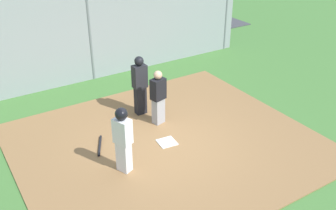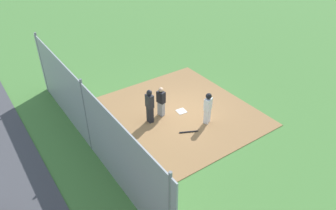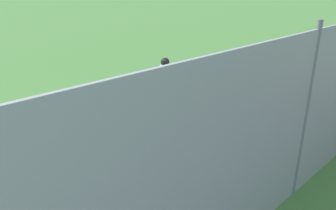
# 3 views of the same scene
# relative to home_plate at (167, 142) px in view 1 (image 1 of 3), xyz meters

# --- Properties ---
(ground_plane) EXTENTS (140.00, 140.00, 0.00)m
(ground_plane) POSITION_rel_home_plate_xyz_m (0.00, 0.00, -0.04)
(ground_plane) COLOR #477A38
(dirt_infield) EXTENTS (7.20, 6.40, 0.03)m
(dirt_infield) POSITION_rel_home_plate_xyz_m (0.00, 0.00, -0.03)
(dirt_infield) COLOR olive
(dirt_infield) RESTS_ON ground_plane
(home_plate) EXTENTS (0.48, 0.48, 0.02)m
(home_plate) POSITION_rel_home_plate_xyz_m (0.00, 0.00, 0.00)
(home_plate) COLOR white
(home_plate) RESTS_ON dirt_infield
(catcher) EXTENTS (0.43, 0.34, 1.53)m
(catcher) POSITION_rel_home_plate_xyz_m (-0.34, -0.97, 0.78)
(catcher) COLOR #9E9EA3
(catcher) RESTS_ON dirt_infield
(umpire) EXTENTS (0.39, 0.27, 1.72)m
(umpire) POSITION_rel_home_plate_xyz_m (-0.18, -1.70, 0.89)
(umpire) COLOR black
(umpire) RESTS_ON dirt_infield
(runner) EXTENTS (0.39, 0.45, 1.59)m
(runner) POSITION_rel_home_plate_xyz_m (1.40, 0.43, 0.89)
(runner) COLOR silver
(runner) RESTS_ON dirt_infield
(baseball_bat) EXTENTS (0.44, 0.79, 0.06)m
(baseball_bat) POSITION_rel_home_plate_xyz_m (1.51, -0.73, 0.02)
(baseball_bat) COLOR black
(baseball_bat) RESTS_ON dirt_infield
(backstop_fence) EXTENTS (12.00, 0.10, 3.35)m
(backstop_fence) POSITION_rel_home_plate_xyz_m (0.00, -4.73, 1.56)
(backstop_fence) COLOR #93999E
(backstop_fence) RESTS_ON ground_plane
(parking_lot) EXTENTS (18.00, 5.20, 0.04)m
(parking_lot) POSITION_rel_home_plate_xyz_m (0.00, -9.27, -0.02)
(parking_lot) COLOR #424247
(parking_lot) RESTS_ON ground_plane
(parked_car_silver) EXTENTS (4.37, 2.27, 1.28)m
(parked_car_silver) POSITION_rel_home_plate_xyz_m (-6.22, -9.36, 0.57)
(parked_car_silver) COLOR #B2B2B7
(parked_car_silver) RESTS_ON parking_lot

